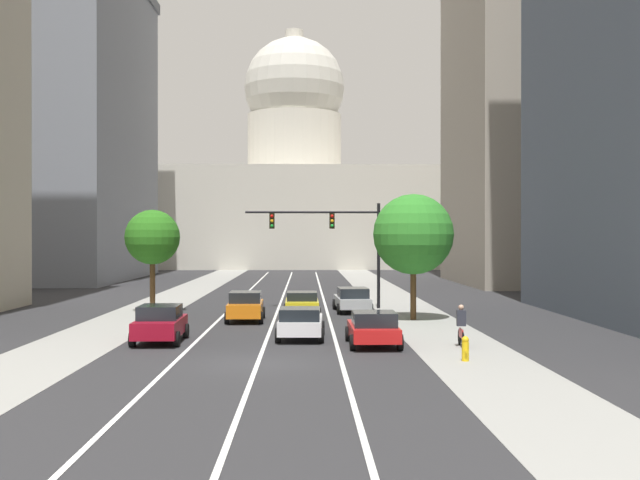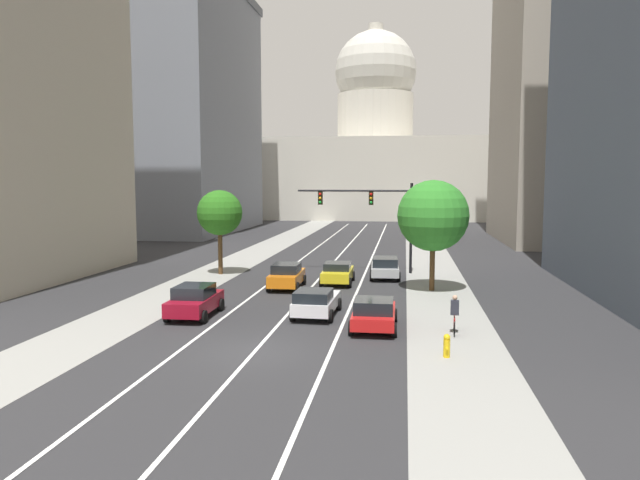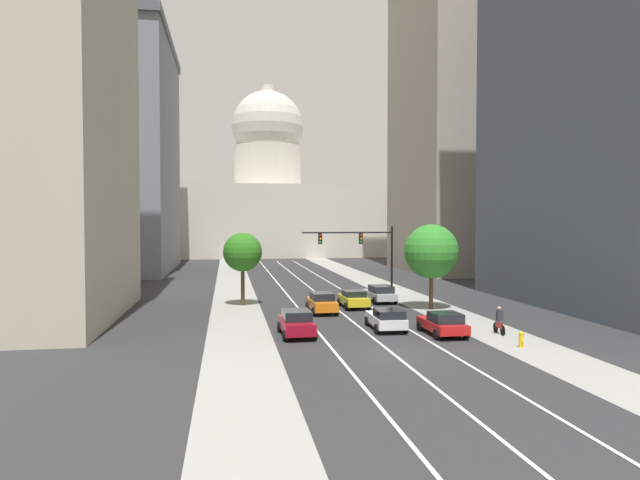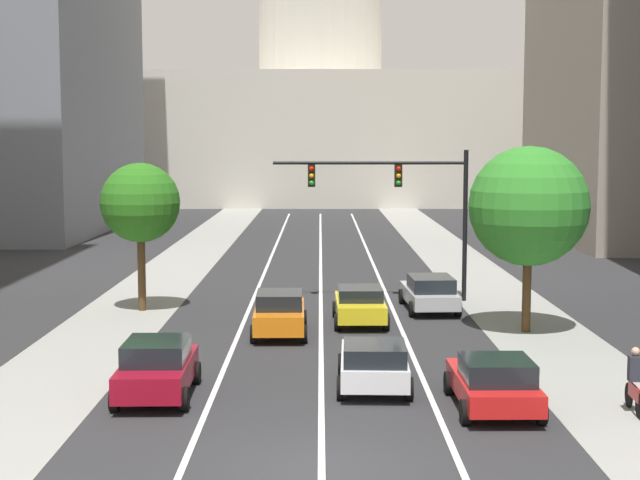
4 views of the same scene
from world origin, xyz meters
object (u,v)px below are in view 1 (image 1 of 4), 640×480
Objects in this scene: cyclist at (461,326)px; street_tree_far_right at (413,234)px; car_orange at (246,306)px; traffic_signal_mast at (336,233)px; car_red at (373,328)px; fire_hydrant at (465,348)px; car_silver at (352,299)px; car_white at (301,322)px; car_yellow at (302,304)px; street_tree_mid_left at (152,238)px; capitol_building at (294,195)px; car_crimson at (160,323)px.

cyclist is 11.03m from street_tree_far_right.
car_orange is 9.67m from traffic_signal_mast.
fire_hydrant is (2.97, -3.94, -0.28)m from car_red.
car_white is (-2.99, -12.29, -0.02)m from car_silver.
car_orange is at bearing 123.54° from fire_hydrant.
fire_hydrant is (5.95, -6.06, -0.28)m from car_white.
car_orange is at bearing 126.80° from car_silver.
car_orange is (-2.97, -2.08, 0.06)m from car_yellow.
street_tree_far_right is (14.84, -4.34, 0.17)m from street_tree_mid_left.
car_yellow is 0.96× the size of car_orange.
capitol_building is 11.43× the size of car_white.
car_crimson is 17.91m from traffic_signal_mast.
capitol_building is 91.50m from fire_hydrant.
car_yellow is at bearing 110.94° from fire_hydrant.
street_tree_far_right reaches higher than car_red.
capitol_building is at bearing 0.95° from car_silver.
fire_hydrant is 0.13× the size of street_tree_far_right.
car_yellow is 3.63m from car_orange.
cyclist is at bearing 81.00° from fire_hydrant.
street_tree_far_right is (6.01, 7.95, 3.85)m from car_white.
cyclist is at bearing -98.09° from car_crimson.
car_silver reaches higher than fire_hydrant.
car_yellow is at bearing 165.67° from street_tree_far_right.
car_crimson reaches higher than car_white.
car_silver is 5.07× the size of fire_hydrant.
street_tree_mid_left is at bearing 128.86° from fire_hydrant.
car_orange is 16.15m from fire_hydrant.
street_tree_far_right reaches higher than cyclist.
car_silver is at bearing 99.19° from fire_hydrant.
car_white is 15.33m from traffic_signal_mast.
car_white is at bearing -159.34° from car_orange.
car_yellow is at bearing -30.93° from car_crimson.
car_white is 6.96m from cyclist.
car_white is at bearing -89.00° from capitol_building.
car_orange is 8.44m from street_tree_mid_left.
cyclist is (6.52, -11.89, 0.11)m from car_yellow.
traffic_signal_mast is 18.05m from cyclist.
cyclist is (3.54, -14.69, 0.09)m from car_silver.
car_crimson reaches higher than car_red.
capitol_building is 72.92m from street_tree_mid_left.
car_yellow is 7.30m from street_tree_far_right.
capitol_building is 27.56× the size of cyclist.
fire_hydrant is (11.89, -5.19, -0.35)m from car_crimson.
capitol_building reaches higher than car_white.
car_crimson is at bearing -143.57° from street_tree_far_right.
fire_hydrant is at bearing -114.61° from car_crimson.
car_red is 0.68× the size of street_tree_mid_left.
car_orange is 1.01× the size of car_red.
car_yellow is 0.87× the size of car_silver.
car_crimson reaches higher than car_silver.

